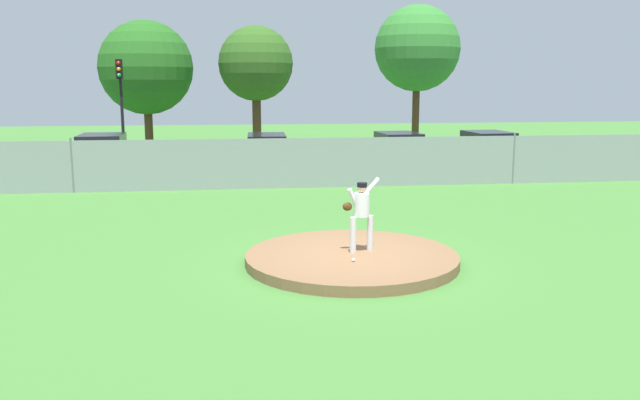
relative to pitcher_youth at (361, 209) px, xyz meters
name	(u,v)px	position (x,y,z in m)	size (l,w,h in m)	color
ground_plane	(316,209)	(-0.22, 5.87, -1.13)	(80.00, 80.00, 0.00)	#427A33
asphalt_strip	(292,171)	(-0.22, 14.37, -1.13)	(44.00, 7.00, 0.01)	#2B2B2D
pitchers_mound	(352,259)	(-0.22, -0.13, -1.02)	(4.46, 4.46, 0.22)	brown
pitcher_youth	(361,209)	(0.00, 0.00, 0.00)	(0.80, 0.32, 1.58)	silver
baseball	(353,260)	(-0.30, -0.75, -0.88)	(0.07, 0.07, 0.07)	white
chainlink_fence	(302,163)	(-0.22, 9.87, -0.23)	(39.73, 0.07, 1.89)	gray
parked_car_red	(267,154)	(-1.28, 14.33, -0.36)	(1.87, 4.56, 1.59)	#A81919
parked_car_silver	(398,152)	(4.39, 14.18, -0.37)	(2.00, 4.11, 1.62)	#B7BABF
parked_car_teal	(488,151)	(8.33, 13.94, -0.34)	(2.07, 4.18, 1.64)	#146066
parked_car_champagne	(103,156)	(-7.95, 14.05, -0.33)	(2.04, 4.24, 1.68)	tan
traffic_cone_orange	(148,166)	(-6.31, 14.96, -0.87)	(0.40, 0.40, 0.55)	orange
traffic_light_near	(121,93)	(-7.79, 18.17, 2.14)	(0.28, 0.46, 4.79)	black
tree_broad_left	(146,68)	(-7.25, 23.26, 3.38)	(5.00, 5.00, 7.03)	#4C331E
tree_tall_centre	(256,64)	(-1.42, 22.13, 3.57)	(3.95, 3.95, 6.71)	#4C331E
tree_leaning_west	(417,49)	(7.45, 22.42, 4.43)	(4.70, 4.70, 7.93)	#4C331E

